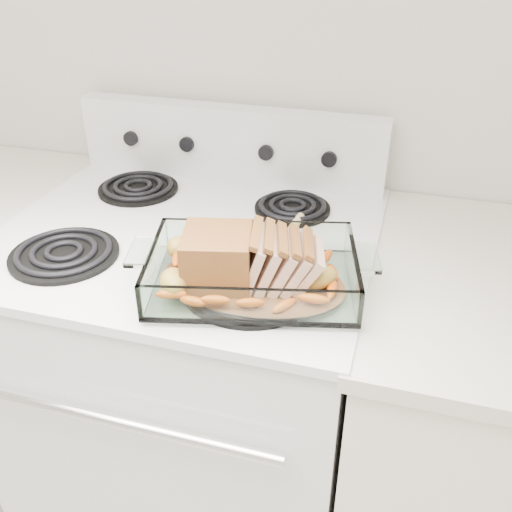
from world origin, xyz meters
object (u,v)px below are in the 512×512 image
(baking_dish, at_px, (253,276))
(electric_range, at_px, (198,390))
(pork_roast, at_px, (240,257))
(counter_right, at_px, (475,454))

(baking_dish, bearing_deg, electric_range, 125.92)
(baking_dish, bearing_deg, pork_roast, 166.46)
(electric_range, relative_size, pork_roast, 4.63)
(electric_range, xyz_separation_m, counter_right, (0.66, -0.00, -0.02))
(counter_right, distance_m, pork_roast, 0.74)
(baking_dish, distance_m, pork_roast, 0.04)
(counter_right, bearing_deg, pork_roast, -161.64)
(electric_range, relative_size, counter_right, 1.20)
(electric_range, xyz_separation_m, baking_dish, (0.19, -0.17, 0.48))
(electric_range, bearing_deg, counter_right, -0.10)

